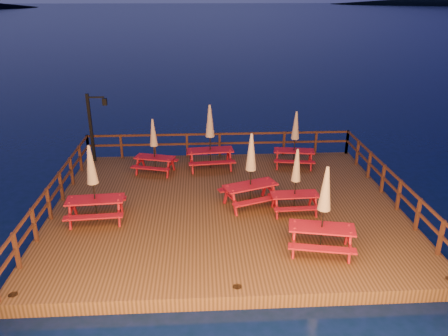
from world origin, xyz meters
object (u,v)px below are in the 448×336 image
at_px(lamp_post, 94,122).
at_px(picnic_table_2, 324,209).
at_px(picnic_table_0, 251,169).
at_px(picnic_table_1, 93,183).

height_order(lamp_post, picnic_table_2, lamp_post).
height_order(lamp_post, picnic_table_0, lamp_post).
bearing_deg(lamp_post, picnic_table_2, -43.98).
bearing_deg(picnic_table_0, lamp_post, 122.60).
distance_m(lamp_post, picnic_table_0, 7.77).
height_order(picnic_table_0, picnic_table_1, picnic_table_0).
distance_m(picnic_table_1, picnic_table_2, 7.17).
distance_m(lamp_post, picnic_table_1, 5.57).
xyz_separation_m(lamp_post, picnic_table_0, (6.22, -4.64, -0.43)).
relative_size(picnic_table_0, picnic_table_2, 1.00).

